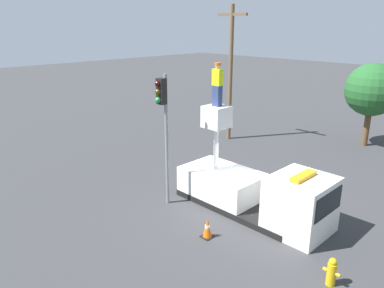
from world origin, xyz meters
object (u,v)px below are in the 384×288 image
object	(u,v)px
tree_right_bg	(372,90)
worker	(217,85)
traffic_light_pole	(163,115)
fire_hydrant	(332,272)
bucket_truck	(253,192)
traffic_cone_rear	(190,171)
traffic_cone_curbside	(207,228)
utility_pole	(231,70)

from	to	relation	value
tree_right_bg	worker	bearing A→B (deg)	-98.20
traffic_light_pole	tree_right_bg	xyz separation A→B (m)	(2.71, 14.07, -0.38)
traffic_light_pole	fire_hydrant	bearing A→B (deg)	0.46
bucket_truck	traffic_cone_rear	xyz separation A→B (m)	(-4.26, 0.62, -0.50)
traffic_cone_curbside	fire_hydrant	bearing A→B (deg)	9.16
worker	fire_hydrant	bearing A→B (deg)	-17.48
traffic_cone_curbside	traffic_cone_rear	bearing A→B (deg)	142.32
fire_hydrant	tree_right_bg	size ratio (longest dim) A/B	0.17
bucket_truck	traffic_cone_rear	size ratio (longest dim) A/B	8.23
bucket_truck	traffic_cone_rear	world-z (taller)	bucket_truck
traffic_cone_curbside	tree_right_bg	distance (m)	15.03
fire_hydrant	utility_pole	distance (m)	15.19
traffic_light_pole	tree_right_bg	bearing A→B (deg)	79.08
traffic_cone_rear	utility_pole	bearing A→B (deg)	114.43
worker	fire_hydrant	world-z (taller)	worker
bucket_truck	traffic_light_pole	size ratio (longest dim) A/B	1.18
fire_hydrant	utility_pole	bearing A→B (deg)	141.70
fire_hydrant	tree_right_bg	xyz separation A→B (m)	(-4.58, 14.01, 3.05)
utility_pole	tree_right_bg	bearing A→B (deg)	35.58
utility_pole	fire_hydrant	bearing A→B (deg)	-38.30
worker	traffic_cone_curbside	size ratio (longest dim) A/B	2.29
traffic_cone_rear	utility_pole	world-z (taller)	utility_pole
worker	utility_pole	world-z (taller)	utility_pole
bucket_truck	traffic_light_pole	bearing A→B (deg)	-145.78
bucket_truck	traffic_cone_rear	bearing A→B (deg)	171.74
worker	tree_right_bg	bearing A→B (deg)	81.80
worker	tree_right_bg	distance (m)	12.23
traffic_cone_curbside	utility_pole	distance (m)	12.82
traffic_light_pole	traffic_cone_rear	world-z (taller)	traffic_light_pole
traffic_light_pole	traffic_cone_curbside	world-z (taller)	traffic_light_pole
bucket_truck	tree_right_bg	world-z (taller)	tree_right_bg
tree_right_bg	utility_pole	world-z (taller)	utility_pole
traffic_cone_rear	utility_pole	size ratio (longest dim) A/B	0.09
bucket_truck	utility_pole	distance (m)	10.74
fire_hydrant	traffic_cone_rear	bearing A→B (deg)	163.05
traffic_cone_rear	tree_right_bg	size ratio (longest dim) A/B	0.15
bucket_truck	traffic_cone_curbside	bearing A→B (deg)	-89.88
worker	utility_pole	bearing A→B (deg)	126.15
bucket_truck	tree_right_bg	distance (m)	12.31
traffic_light_pole	tree_right_bg	distance (m)	14.33
bucket_truck	utility_pole	bearing A→B (deg)	135.46
traffic_cone_curbside	utility_pole	bearing A→B (deg)	126.43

